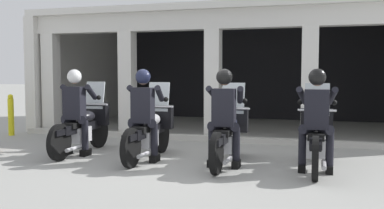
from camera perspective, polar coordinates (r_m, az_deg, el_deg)
name	(u,v)px	position (r m, az deg, el deg)	size (l,w,h in m)	color
ground_plane	(223,137)	(10.31, 4.12, -4.32)	(80.00, 80.00, 0.00)	#999993
station_building	(234,56)	(12.66, 5.59, 6.31)	(9.80, 5.19, 3.12)	black
kerb_strip	(208,138)	(9.74, 2.06, -4.45)	(9.30, 0.24, 0.12)	#B7B5AD
motorcycle_far_left	(84,126)	(8.53, -14.01, -2.82)	(0.62, 2.04, 1.35)	black
police_officer_far_left	(75,105)	(8.25, -15.07, -0.01)	(0.63, 0.61, 1.58)	black
motorcycle_center_left	(150,130)	(7.76, -5.53, -3.40)	(0.62, 2.04, 1.35)	black
police_officer_center_left	(144,107)	(7.45, -6.38, -0.33)	(0.63, 0.61, 1.58)	black
motorcycle_center_right	(228,134)	(7.29, 4.73, -3.88)	(0.62, 2.04, 1.35)	black
police_officer_center_right	(224,109)	(6.96, 4.27, -0.62)	(0.63, 0.61, 1.58)	black
motorcycle_far_right	(316,137)	(7.16, 16.01, -4.17)	(0.62, 2.04, 1.35)	black
police_officer_far_right	(317,111)	(6.83, 16.05, -0.87)	(0.63, 0.61, 1.58)	black
bollard_kerbside	(11,115)	(11.42, -22.68, -1.28)	(0.14, 0.14, 1.01)	yellow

